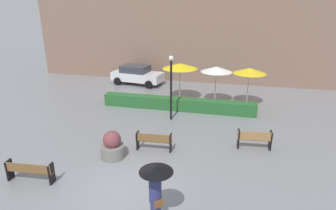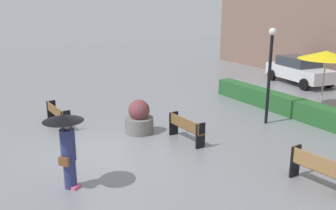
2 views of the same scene
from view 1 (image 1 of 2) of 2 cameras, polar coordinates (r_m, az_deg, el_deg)
ground_plane at (r=11.10m, az=-8.70°, el=-15.82°), size 60.00×60.00×0.00m
bench_near_left at (r=12.16m, az=-26.03°, el=-11.69°), size 1.87×0.50×0.80m
bench_mid_center at (r=13.10m, az=-2.86°, el=-7.08°), size 1.68×0.47×0.86m
bench_far_right at (r=13.81m, az=16.95°, el=-6.43°), size 1.60×0.54×0.90m
pedestrian_with_umbrella at (r=8.72m, az=-2.47°, el=-15.95°), size 1.01×1.01×2.02m
planter_pot at (r=12.76m, az=-11.08°, el=-8.12°), size 1.04×1.04×1.25m
lamp_post at (r=15.97m, az=0.62°, el=4.79°), size 0.28×0.28×3.73m
patio_umbrella_yellow at (r=19.25m, az=2.43°, el=7.82°), size 2.36×2.36×2.64m
patio_umbrella_white at (r=18.82m, az=9.68°, el=7.07°), size 2.02×2.02×2.57m
patio_umbrella_yellow_far at (r=18.79m, az=16.04°, el=6.60°), size 2.08×2.08×2.58m
hedge_strip at (r=18.07m, az=1.93°, el=0.20°), size 9.71×0.70×0.77m
building_facade at (r=24.61m, az=5.03°, el=16.77°), size 28.00×1.20×10.38m
parked_car at (r=24.02m, az=-6.22°, el=6.10°), size 4.40×2.44×1.57m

